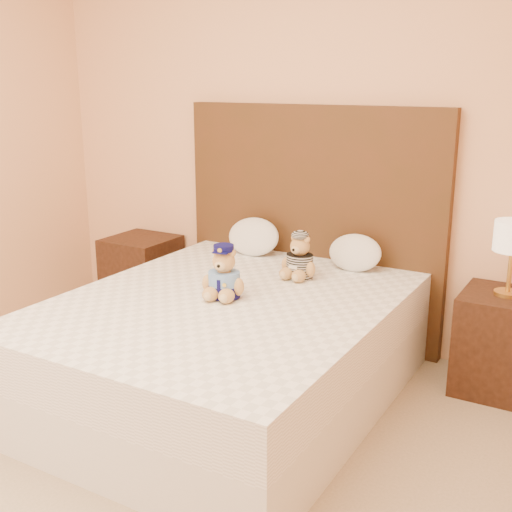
{
  "coord_description": "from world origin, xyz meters",
  "views": [
    {
      "loc": [
        1.71,
        -1.44,
        1.65
      ],
      "look_at": [
        0.03,
        1.45,
        0.73
      ],
      "focal_mm": 45.0,
      "sensor_mm": 36.0,
      "label": 1
    }
  ],
  "objects_px": {
    "teddy_police": "(224,272)",
    "teddy_prisoner": "(300,256)",
    "nightstand_right": "(502,343)",
    "nightstand_left": "(142,274)",
    "pillow_left": "(253,235)",
    "pillow_right": "(355,251)",
    "bed": "(227,348)"
  },
  "relations": [
    {
      "from": "bed",
      "to": "pillow_left",
      "type": "relative_size",
      "value": 5.5
    },
    {
      "from": "teddy_police",
      "to": "pillow_right",
      "type": "relative_size",
      "value": 0.86
    },
    {
      "from": "teddy_police",
      "to": "pillow_left",
      "type": "relative_size",
      "value": 0.77
    },
    {
      "from": "teddy_police",
      "to": "nightstand_right",
      "type": "bearing_deg",
      "value": 21.03
    },
    {
      "from": "bed",
      "to": "nightstand_right",
      "type": "distance_m",
      "value": 1.48
    },
    {
      "from": "nightstand_right",
      "to": "teddy_police",
      "type": "height_order",
      "value": "teddy_police"
    },
    {
      "from": "teddy_police",
      "to": "teddy_prisoner",
      "type": "distance_m",
      "value": 0.54
    },
    {
      "from": "teddy_police",
      "to": "pillow_left",
      "type": "height_order",
      "value": "teddy_police"
    },
    {
      "from": "pillow_right",
      "to": "bed",
      "type": "bearing_deg",
      "value": -114.32
    },
    {
      "from": "nightstand_left",
      "to": "teddy_prisoner",
      "type": "relative_size",
      "value": 2.14
    },
    {
      "from": "nightstand_left",
      "to": "pillow_right",
      "type": "bearing_deg",
      "value": 1.06
    },
    {
      "from": "pillow_left",
      "to": "bed",
      "type": "bearing_deg",
      "value": -68.59
    },
    {
      "from": "pillow_right",
      "to": "teddy_prisoner",
      "type": "bearing_deg",
      "value": -124.09
    },
    {
      "from": "nightstand_right",
      "to": "teddy_police",
      "type": "distance_m",
      "value": 1.55
    },
    {
      "from": "nightstand_right",
      "to": "pillow_right",
      "type": "xyz_separation_m",
      "value": [
        -0.87,
        0.03,
        0.39
      ]
    },
    {
      "from": "bed",
      "to": "pillow_right",
      "type": "xyz_separation_m",
      "value": [
        0.38,
        0.83,
        0.39
      ]
    },
    {
      "from": "bed",
      "to": "teddy_police",
      "type": "height_order",
      "value": "teddy_police"
    },
    {
      "from": "nightstand_left",
      "to": "teddy_police",
      "type": "xyz_separation_m",
      "value": [
        1.23,
        -0.79,
        0.41
      ]
    },
    {
      "from": "nightstand_left",
      "to": "pillow_right",
      "type": "xyz_separation_m",
      "value": [
        1.63,
        0.03,
        0.39
      ]
    },
    {
      "from": "teddy_prisoner",
      "to": "pillow_left",
      "type": "bearing_deg",
      "value": 153.42
    },
    {
      "from": "teddy_prisoner",
      "to": "nightstand_left",
      "type": "bearing_deg",
      "value": 174.66
    },
    {
      "from": "pillow_left",
      "to": "teddy_police",
      "type": "bearing_deg",
      "value": -69.67
    },
    {
      "from": "bed",
      "to": "nightstand_right",
      "type": "relative_size",
      "value": 3.64
    },
    {
      "from": "nightstand_right",
      "to": "pillow_left",
      "type": "relative_size",
      "value": 1.51
    },
    {
      "from": "bed",
      "to": "teddy_prisoner",
      "type": "distance_m",
      "value": 0.68
    },
    {
      "from": "nightstand_left",
      "to": "pillow_right",
      "type": "height_order",
      "value": "pillow_right"
    },
    {
      "from": "nightstand_right",
      "to": "teddy_prisoner",
      "type": "height_order",
      "value": "teddy_prisoner"
    },
    {
      "from": "teddy_prisoner",
      "to": "pillow_left",
      "type": "height_order",
      "value": "same"
    },
    {
      "from": "teddy_prisoner",
      "to": "pillow_right",
      "type": "xyz_separation_m",
      "value": [
        0.21,
        0.31,
        -0.01
      ]
    },
    {
      "from": "nightstand_left",
      "to": "nightstand_right",
      "type": "height_order",
      "value": "same"
    },
    {
      "from": "bed",
      "to": "teddy_prisoner",
      "type": "relative_size",
      "value": 7.79
    },
    {
      "from": "nightstand_left",
      "to": "pillow_left",
      "type": "bearing_deg",
      "value": 1.86
    }
  ]
}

